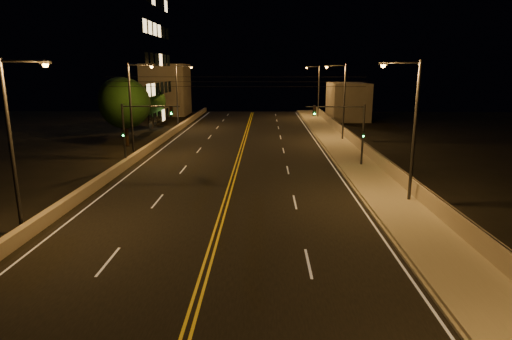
{
  "coord_description": "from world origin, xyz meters",
  "views": [
    {
      "loc": [
        2.54,
        -7.13,
        8.47
      ],
      "look_at": [
        2.0,
        18.0,
        2.5
      ],
      "focal_mm": 30.0,
      "sensor_mm": 36.0,
      "label": 1
    }
  ],
  "objects_px": {
    "building_tower": "(67,15)",
    "streetlight_2": "(342,97)",
    "streetlight_1": "(411,123)",
    "tree_2": "(150,102)",
    "tree_1": "(121,99)",
    "streetlight_4": "(15,136)",
    "traffic_signal_right": "(351,127)",
    "traffic_signal_left": "(136,127)",
    "streetlight_5": "(133,104)",
    "streetlight_3": "(317,88)",
    "streetlight_6": "(179,92)",
    "tree_0": "(125,103)"
  },
  "relations": [
    {
      "from": "streetlight_2",
      "to": "traffic_signal_left",
      "type": "bearing_deg",
      "value": -145.3
    },
    {
      "from": "streetlight_5",
      "to": "building_tower",
      "type": "distance_m",
      "value": 25.97
    },
    {
      "from": "streetlight_3",
      "to": "tree_1",
      "type": "height_order",
      "value": "streetlight_3"
    },
    {
      "from": "traffic_signal_right",
      "to": "building_tower",
      "type": "distance_m",
      "value": 42.65
    },
    {
      "from": "streetlight_6",
      "to": "tree_2",
      "type": "distance_m",
      "value": 4.41
    },
    {
      "from": "streetlight_6",
      "to": "traffic_signal_left",
      "type": "xyz_separation_m",
      "value": [
        1.18,
        -25.45,
        -1.65
      ]
    },
    {
      "from": "streetlight_3",
      "to": "building_tower",
      "type": "relative_size",
      "value": 0.28
    },
    {
      "from": "streetlight_4",
      "to": "streetlight_5",
      "type": "height_order",
      "value": "same"
    },
    {
      "from": "streetlight_1",
      "to": "streetlight_3",
      "type": "relative_size",
      "value": 1.0
    },
    {
      "from": "streetlight_4",
      "to": "traffic_signal_right",
      "type": "bearing_deg",
      "value": 38.77
    },
    {
      "from": "tree_2",
      "to": "building_tower",
      "type": "bearing_deg",
      "value": -167.87
    },
    {
      "from": "streetlight_2",
      "to": "building_tower",
      "type": "height_order",
      "value": "building_tower"
    },
    {
      "from": "tree_0",
      "to": "tree_2",
      "type": "bearing_deg",
      "value": 94.54
    },
    {
      "from": "traffic_signal_right",
      "to": "traffic_signal_left",
      "type": "height_order",
      "value": "same"
    },
    {
      "from": "traffic_signal_right",
      "to": "tree_0",
      "type": "relative_size",
      "value": 0.73
    },
    {
      "from": "streetlight_6",
      "to": "traffic_signal_right",
      "type": "relative_size",
      "value": 1.63
    },
    {
      "from": "streetlight_1",
      "to": "tree_1",
      "type": "relative_size",
      "value": 1.2
    },
    {
      "from": "streetlight_5",
      "to": "traffic_signal_left",
      "type": "relative_size",
      "value": 1.63
    },
    {
      "from": "streetlight_3",
      "to": "tree_2",
      "type": "relative_size",
      "value": 1.46
    },
    {
      "from": "streetlight_1",
      "to": "building_tower",
      "type": "relative_size",
      "value": 0.28
    },
    {
      "from": "streetlight_5",
      "to": "traffic_signal_left",
      "type": "height_order",
      "value": "streetlight_5"
    },
    {
      "from": "tree_1",
      "to": "tree_2",
      "type": "relative_size",
      "value": 1.22
    },
    {
      "from": "building_tower",
      "to": "tree_1",
      "type": "height_order",
      "value": "building_tower"
    },
    {
      "from": "streetlight_3",
      "to": "tree_2",
      "type": "xyz_separation_m",
      "value": [
        -25.62,
        -13.55,
        -1.33
      ]
    },
    {
      "from": "streetlight_4",
      "to": "traffic_signal_left",
      "type": "distance_m",
      "value": 16.07
    },
    {
      "from": "streetlight_4",
      "to": "streetlight_6",
      "type": "relative_size",
      "value": 1.0
    },
    {
      "from": "streetlight_5",
      "to": "tree_1",
      "type": "distance_m",
      "value": 14.72
    },
    {
      "from": "streetlight_2",
      "to": "streetlight_3",
      "type": "bearing_deg",
      "value": 90.0
    },
    {
      "from": "streetlight_3",
      "to": "traffic_signal_left",
      "type": "height_order",
      "value": "streetlight_3"
    },
    {
      "from": "streetlight_6",
      "to": "tree_0",
      "type": "distance_m",
      "value": 15.43
    },
    {
      "from": "traffic_signal_left",
      "to": "tree_1",
      "type": "height_order",
      "value": "tree_1"
    },
    {
      "from": "streetlight_2",
      "to": "tree_0",
      "type": "relative_size",
      "value": 1.19
    },
    {
      "from": "traffic_signal_left",
      "to": "tree_1",
      "type": "distance_m",
      "value": 18.58
    },
    {
      "from": "streetlight_3",
      "to": "streetlight_1",
      "type": "bearing_deg",
      "value": -90.0
    },
    {
      "from": "tree_0",
      "to": "traffic_signal_left",
      "type": "bearing_deg",
      "value": -67.83
    },
    {
      "from": "traffic_signal_left",
      "to": "tree_2",
      "type": "relative_size",
      "value": 0.9
    },
    {
      "from": "streetlight_4",
      "to": "building_tower",
      "type": "xyz_separation_m",
      "value": [
        -14.09,
        38.86,
        10.24
      ]
    },
    {
      "from": "traffic_signal_right",
      "to": "traffic_signal_left",
      "type": "xyz_separation_m",
      "value": [
        -18.67,
        0.0,
        0.0
      ]
    },
    {
      "from": "streetlight_4",
      "to": "streetlight_5",
      "type": "bearing_deg",
      "value": 90.0
    },
    {
      "from": "streetlight_6",
      "to": "tree_0",
      "type": "xyz_separation_m",
      "value": [
        -3.02,
        -15.13,
        -0.45
      ]
    },
    {
      "from": "traffic_signal_left",
      "to": "streetlight_3",
      "type": "bearing_deg",
      "value": 62.31
    },
    {
      "from": "streetlight_3",
      "to": "building_tower",
      "type": "bearing_deg",
      "value": -156.19
    },
    {
      "from": "tree_1",
      "to": "tree_2",
      "type": "height_order",
      "value": "tree_1"
    },
    {
      "from": "streetlight_4",
      "to": "tree_0",
      "type": "height_order",
      "value": "streetlight_4"
    },
    {
      "from": "streetlight_5",
      "to": "tree_1",
      "type": "bearing_deg",
      "value": 112.89
    },
    {
      "from": "streetlight_1",
      "to": "tree_2",
      "type": "distance_m",
      "value": 43.67
    },
    {
      "from": "building_tower",
      "to": "tree_2",
      "type": "bearing_deg",
      "value": 12.13
    },
    {
      "from": "building_tower",
      "to": "streetlight_2",
      "type": "bearing_deg",
      "value": -14.05
    },
    {
      "from": "streetlight_1",
      "to": "building_tower",
      "type": "xyz_separation_m",
      "value": [
        -35.53,
        33.2,
        10.24
      ]
    },
    {
      "from": "streetlight_5",
      "to": "traffic_signal_left",
      "type": "distance_m",
      "value": 4.18
    }
  ]
}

